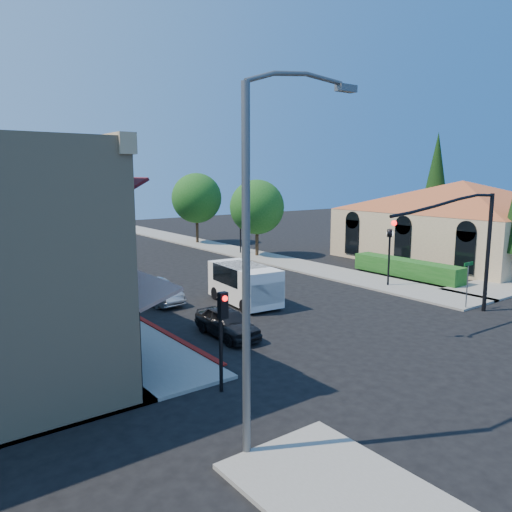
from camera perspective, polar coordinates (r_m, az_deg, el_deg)
ground at (r=20.99m, az=17.43°, el=-10.43°), size 120.00×120.00×0.00m
sidewalk_left at (r=39.70m, az=-25.33°, el=-1.52°), size 3.50×50.00×0.12m
sidewalk_right at (r=46.29m, az=-3.65°, el=0.82°), size 3.50×50.00×0.12m
curb_red_strip at (r=22.60m, az=-10.66°, el=-8.72°), size 0.25×10.00×0.06m
mission_building at (r=44.64m, az=22.37°, el=4.58°), size 30.12×30.12×6.40m
hedge at (r=35.25m, az=16.80°, el=-2.39°), size 1.40×8.00×1.10m
conifer_far at (r=53.08m, az=19.88°, el=8.21°), size 3.20×3.20×11.00m
street_tree_a at (r=41.79m, az=0.11°, el=5.61°), size 4.56×4.56×6.48m
street_tree_b at (r=50.12m, az=-6.80°, el=6.59°), size 4.94×4.94×7.02m
signal_mast_arm at (r=25.70m, az=22.88°, el=2.24°), size 8.01×0.39×6.00m
secondary_signal at (r=15.88m, az=-3.89°, el=-7.64°), size 0.28×0.42×3.32m
cobra_streetlight at (r=11.86m, az=0.23°, el=1.15°), size 3.60×0.25×9.31m
street_name_sign at (r=27.82m, az=23.04°, el=-2.27°), size 0.80×0.06×2.50m
lamppost_left_near at (r=21.28m, az=-14.75°, el=-2.38°), size 0.44×0.44×3.57m
lamppost_left_far at (r=34.51m, az=-23.55°, el=1.58°), size 0.44×0.44×3.57m
lamppost_right_near at (r=31.68m, az=15.03°, el=1.41°), size 0.44×0.44×3.57m
lamppost_right_far at (r=43.35m, az=-1.80°, el=3.81°), size 0.44×0.44×3.57m
white_van at (r=26.85m, az=-1.28°, el=-2.97°), size 2.48×4.89×2.09m
parked_car_a at (r=21.73m, az=-3.33°, el=-7.56°), size 1.61×3.76×1.27m
parked_car_b at (r=27.65m, az=-11.37°, el=-4.01°), size 1.72×4.00×1.28m
parked_car_c at (r=33.98m, az=-16.46°, el=-1.69°), size 1.90×4.52×1.30m
parked_car_d at (r=39.85m, az=-21.69°, el=-0.52°), size 2.27×4.15×1.10m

